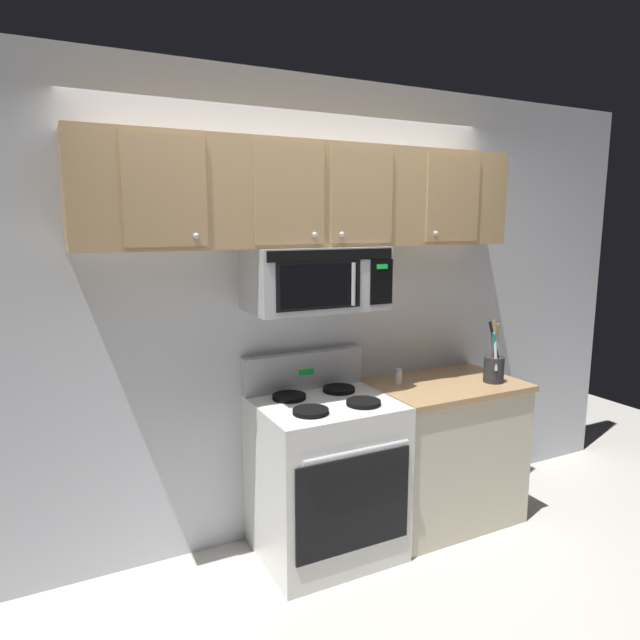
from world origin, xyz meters
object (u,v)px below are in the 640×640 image
(over_range_microwave, at_px, (316,279))
(salt_shaker, at_px, (399,377))
(stove_range, at_px, (325,474))
(utensil_crock_charcoal, at_px, (494,365))

(over_range_microwave, distance_m, salt_shaker, 0.84)
(stove_range, distance_m, over_range_microwave, 1.11)
(stove_range, height_order, over_range_microwave, over_range_microwave)
(stove_range, xyz_separation_m, over_range_microwave, (-0.00, 0.12, 1.11))
(over_range_microwave, relative_size, salt_shaker, 7.80)
(salt_shaker, bearing_deg, stove_range, -170.19)
(stove_range, xyz_separation_m, salt_shaker, (0.56, 0.10, 0.48))
(stove_range, bearing_deg, salt_shaker, 9.81)
(utensil_crock_charcoal, distance_m, salt_shaker, 0.60)
(stove_range, relative_size, utensil_crock_charcoal, 2.82)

